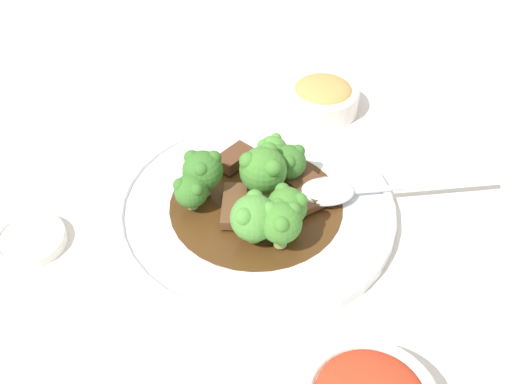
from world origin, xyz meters
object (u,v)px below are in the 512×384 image
Objects in this scene: broccoli_floret_4 at (191,190)px; broccoli_floret_6 at (288,162)px; broccoli_floret_2 at (255,217)px; sauce_dish at (30,239)px; broccoli_floret_5 at (287,206)px; serving_spoon at (341,190)px; broccoli_floret_0 at (203,170)px; main_plate at (256,207)px; beef_strip_3 at (235,158)px; beef_strip_1 at (234,206)px; broccoli_floret_3 at (281,222)px; beef_strip_0 at (310,186)px; side_bowl_appetizer at (323,96)px; broccoli_floret_7 at (272,150)px; beef_strip_2 at (297,205)px; broccoli_floret_1 at (263,169)px.

broccoli_floret_6 reaches higher than broccoli_floret_4.
broccoli_floret_2 is 0.09m from broccoli_floret_4.
sauce_dish is at bearing -75.48° from broccoli_floret_4.
broccoli_floret_4 reaches higher than sauce_dish.
broccoli_floret_5 is at bearing 74.71° from broccoli_floret_4.
broccoli_floret_0 is at bearing -88.74° from serving_spoon.
beef_strip_3 reaches higher than main_plate.
beef_strip_1 is 1.17× the size of broccoli_floret_2.
broccoli_floret_3 reaches higher than broccoli_floret_6.
broccoli_floret_5 is at bearing -24.37° from beef_strip_0.
side_bowl_appetizer is at bearing 141.37° from beef_strip_3.
beef_strip_1 is at bearing -27.87° from broccoli_floret_7.
broccoli_floret_6 is at bearing 69.19° from beef_strip_3.
main_plate is at bearing -80.96° from serving_spoon.
broccoli_floret_6 reaches higher than beef_strip_3.
broccoli_floret_4 is (-0.05, -0.07, -0.01)m from broccoli_floret_2.
broccoli_floret_5 reaches higher than beef_strip_3.
beef_strip_1 is at bearing -86.49° from beef_strip_2.
broccoli_floret_3 is at bearing 61.73° from broccoli_floret_4.
broccoli_floret_1 is 0.26× the size of serving_spoon.
broccoli_floret_0 is at bearing -72.40° from broccoli_floret_6.
broccoli_floret_1 reaches higher than broccoli_floret_3.
side_bowl_appetizer is (-0.26, 0.08, -0.03)m from broccoli_floret_2.
beef_strip_0 is at bearing 154.25° from beef_strip_2.
broccoli_floret_7 is (-0.12, 0.02, -0.01)m from broccoli_floret_2.
broccoli_floret_2 reaches higher than beef_strip_0.
beef_strip_2 is at bearing -10.09° from side_bowl_appetizer.
beef_strip_3 is at bearing -116.77° from beef_strip_0.
broccoli_floret_1 is (-0.02, -0.04, 0.03)m from beef_strip_2.
beef_strip_2 is at bearing 93.51° from beef_strip_1.
broccoli_floret_0 is 0.07m from broccoli_floret_1.
broccoli_floret_4 reaches higher than serving_spoon.
broccoli_floret_2 is 1.05× the size of broccoli_floret_5.
broccoli_floret_4 is at bearing -72.97° from broccoli_floret_1.
broccoli_floret_0 is 0.10m from broccoli_floret_6.
beef_strip_0 is 0.06m from broccoli_floret_7.
serving_spoon is at bearing 103.39° from beef_strip_1.
side_bowl_appetizer is (-0.22, 0.16, -0.02)m from broccoli_floret_4.
broccoli_floret_5 is 1.31× the size of broccoli_floret_7.
broccoli_floret_5 is at bearing 61.39° from broccoli_floret_0.
broccoli_floret_4 reaches higher than broccoli_floret_7.
beef_strip_3 is 0.09m from broccoli_floret_4.
broccoli_floret_2 is 1.37× the size of broccoli_floret_7.
broccoli_floret_6 is 0.17m from side_bowl_appetizer.
broccoli_floret_5 is at bearing 26.50° from broccoli_floret_1.
broccoli_floret_6 is (-0.03, 0.10, -0.01)m from broccoli_floret_0.
broccoli_floret_7 is at bearing -158.30° from beef_strip_2.
broccoli_floret_5 reaches higher than broccoli_floret_7.
side_bowl_appetizer is (-0.17, 0.05, -0.02)m from broccoli_floret_6.
broccoli_floret_4 is at bearing 104.52° from sauce_dish.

